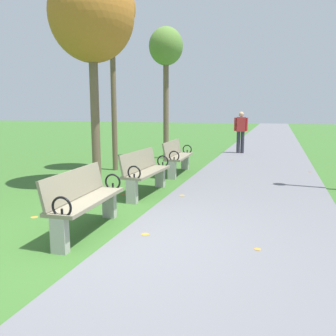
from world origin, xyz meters
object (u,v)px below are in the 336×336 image
(park_bench_3, at_px, (177,156))
(tree_3, at_px, (166,50))
(park_bench_1, at_px, (84,199))
(tree_1, at_px, (92,16))
(tree_2, at_px, (112,12))
(pedestrian_walking, at_px, (241,130))
(park_bench_2, at_px, (145,171))

(park_bench_3, relative_size, tree_3, 0.36)
(park_bench_1, bearing_deg, park_bench_3, 90.00)
(tree_1, relative_size, tree_2, 0.92)
(pedestrian_walking, bearing_deg, tree_2, -121.57)
(tree_3, height_order, pedestrian_walking, tree_3)
(park_bench_3, height_order, tree_3, tree_3)
(park_bench_1, distance_m, tree_2, 6.50)
(pedestrian_walking, bearing_deg, tree_3, -137.37)
(tree_2, height_order, pedestrian_walking, tree_2)
(park_bench_3, bearing_deg, pedestrian_walking, 76.88)
(park_bench_1, relative_size, tree_2, 0.32)
(park_bench_1, xyz_separation_m, tree_2, (-1.88, 4.89, 3.84))
(tree_1, bearing_deg, park_bench_1, -64.66)
(park_bench_3, height_order, tree_1, tree_1)
(park_bench_1, relative_size, park_bench_3, 1.00)
(park_bench_3, bearing_deg, tree_2, 177.78)
(park_bench_1, xyz_separation_m, pedestrian_walking, (1.17, 9.85, 0.44))
(tree_2, bearing_deg, tree_3, 76.54)
(park_bench_2, distance_m, tree_3, 6.29)
(park_bench_2, relative_size, tree_3, 0.36)
(park_bench_2, bearing_deg, park_bench_1, -90.00)
(tree_1, distance_m, pedestrian_walking, 7.96)
(park_bench_2, xyz_separation_m, tree_1, (-1.34, 0.43, 3.21))
(tree_2, bearing_deg, pedestrian_walking, 58.43)
(park_bench_1, distance_m, pedestrian_walking, 9.93)
(park_bench_3, xyz_separation_m, tree_1, (-1.34, -1.99, 3.21))
(park_bench_1, xyz_separation_m, park_bench_3, (-0.00, 4.82, 0.00))
(park_bench_1, height_order, tree_3, tree_3)
(tree_2, height_order, tree_3, tree_2)
(tree_1, xyz_separation_m, tree_2, (-0.54, 2.07, 0.64))
(tree_3, bearing_deg, park_bench_1, -80.99)
(park_bench_1, xyz_separation_m, tree_1, (-1.34, 2.82, 3.21))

